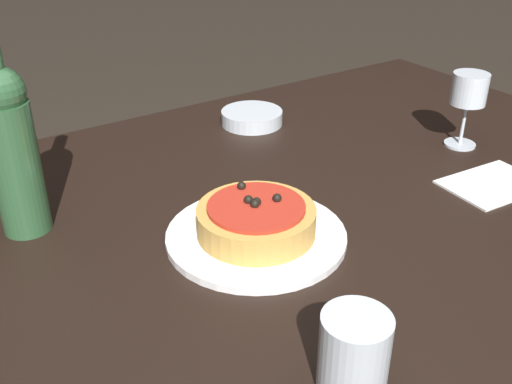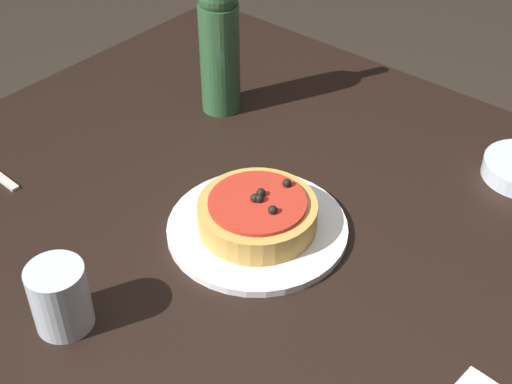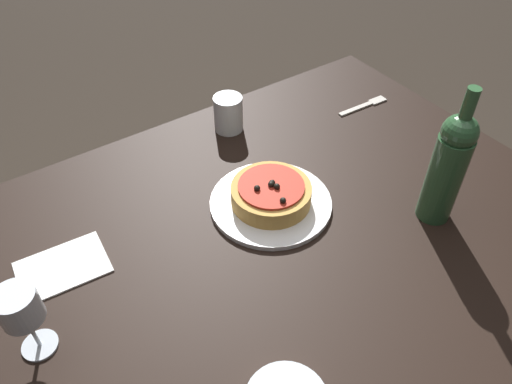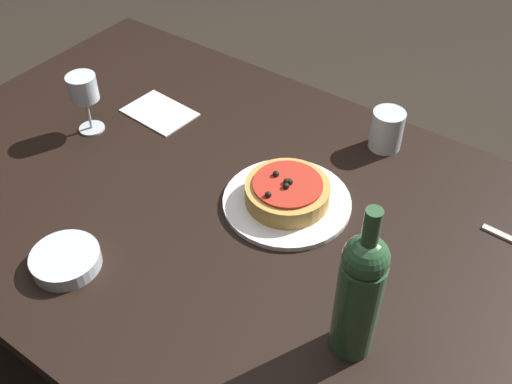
# 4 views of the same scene
# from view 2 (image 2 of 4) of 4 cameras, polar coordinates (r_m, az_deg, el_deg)

# --- Properties ---
(dining_table) EXTENTS (1.53, 1.00, 0.76)m
(dining_table) POSITION_cam_2_polar(r_m,az_deg,el_deg) (1.14, 7.63, -7.05)
(dining_table) COLOR black
(dining_table) RESTS_ON ground_plane
(dinner_plate) EXTENTS (0.28, 0.28, 0.01)m
(dinner_plate) POSITION_cam_2_polar(r_m,az_deg,el_deg) (1.09, 0.11, -2.91)
(dinner_plate) COLOR white
(dinner_plate) RESTS_ON dining_table
(pizza) EXTENTS (0.18, 0.18, 0.06)m
(pizza) POSITION_cam_2_polar(r_m,az_deg,el_deg) (1.07, 0.12, -1.73)
(pizza) COLOR gold
(pizza) RESTS_ON dinner_plate
(wine_bottle) EXTENTS (0.07, 0.07, 0.32)m
(wine_bottle) POSITION_cam_2_polar(r_m,az_deg,el_deg) (1.31, -2.95, 11.97)
(wine_bottle) COLOR #2D5633
(wine_bottle) RESTS_ON dining_table
(water_cup) EXTENTS (0.08, 0.08, 0.10)m
(water_cup) POSITION_cam_2_polar(r_m,az_deg,el_deg) (0.97, -15.41, -8.12)
(water_cup) COLOR silver
(water_cup) RESTS_ON dining_table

